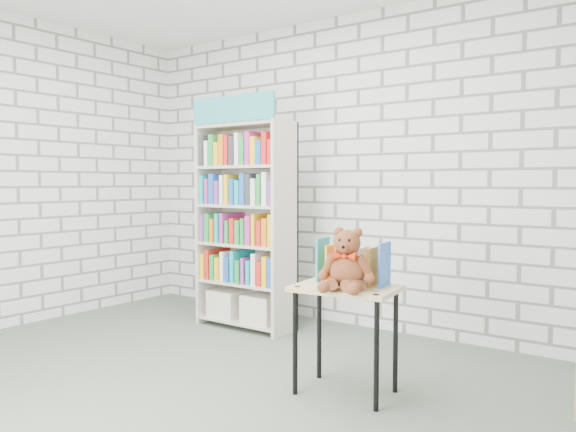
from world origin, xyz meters
The scene contains 6 objects.
ground centered at (0.00, 0.00, 0.00)m, with size 4.50×4.50×0.00m, color #4E5B4C.
room_shell centered at (0.00, 0.00, 1.78)m, with size 4.52×4.02×2.81m.
bookshelf centered at (-0.54, 1.36, 0.93)m, with size 0.91×0.35×2.04m.
display_table centered at (0.99, 0.50, 0.57)m, with size 0.67×0.50×0.67m.
table_books centered at (0.98, 0.60, 0.79)m, with size 0.45×0.24×0.26m.
teddy_bear centered at (1.05, 0.41, 0.81)m, with size 0.33×0.33×0.37m.
Camera 1 is at (2.70, -2.44, 1.29)m, focal length 35.00 mm.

